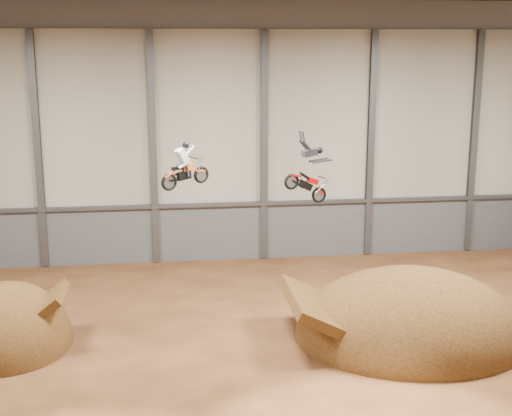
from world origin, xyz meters
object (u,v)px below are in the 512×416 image
at_px(takeoff_ramp, 8,346).
at_px(landing_ramp, 409,336).
at_px(fmx_rider_b, 302,167).
at_px(fmx_rider_a, 186,162).

bearing_deg(takeoff_ramp, landing_ramp, -3.80).
bearing_deg(landing_ramp, fmx_rider_b, 162.27).
xyz_separation_m(takeoff_ramp, fmx_rider_a, (8.11, -0.07, 8.16)).
relative_size(landing_ramp, fmx_rider_b, 3.51).
xyz_separation_m(fmx_rider_a, fmx_rider_b, (5.25, 0.41, -0.41)).
bearing_deg(landing_ramp, takeoff_ramp, 176.20).
bearing_deg(fmx_rider_a, landing_ramp, -36.19).
distance_m(takeoff_ramp, fmx_rider_b, 15.45).
bearing_deg(fmx_rider_b, fmx_rider_a, 169.38).
bearing_deg(landing_ramp, fmx_rider_a, 173.56).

